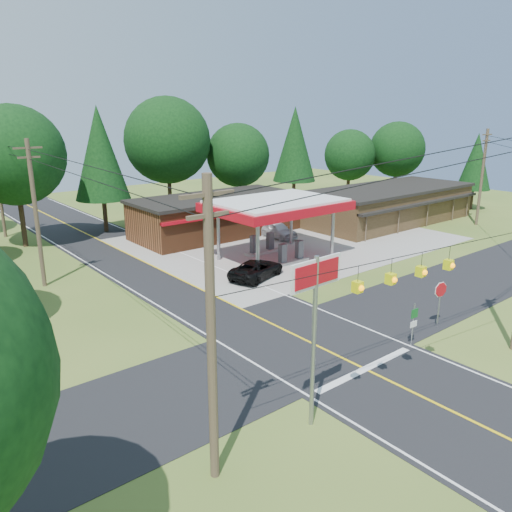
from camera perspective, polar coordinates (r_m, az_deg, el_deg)
ground at (r=26.62m, az=6.26°, el=-9.85°), size 120.00×120.00×0.00m
main_highway at (r=26.62m, az=6.26°, el=-9.83°), size 8.00×120.00×0.02m
cross_road at (r=26.62m, az=6.26°, el=-9.82°), size 70.00×7.00×0.02m
lane_center_yellow at (r=26.61m, az=6.26°, el=-9.80°), size 0.15×110.00×0.00m
gas_canopy at (r=40.26m, az=2.36°, el=5.61°), size 10.60×7.40×4.88m
convenience_store at (r=49.05m, az=-4.53°, el=4.69°), size 16.40×7.55×3.80m
strip_building at (r=56.60m, az=14.95°, el=5.73°), size 20.40×8.75×3.80m
utility_pole_near_left at (r=15.38m, az=-5.15°, el=-8.61°), size 1.80×0.30×10.00m
utility_pole_far_left at (r=36.43m, az=-23.87°, el=4.61°), size 1.80×0.30×10.00m
utility_pole_far_right at (r=57.64m, az=24.43°, el=8.33°), size 1.80×0.30×10.00m
overhead_beacons at (r=20.14m, az=16.93°, el=-0.16°), size 17.04×2.04×1.03m
treeline_backdrop at (r=44.68m, az=-15.35°, el=10.28°), size 70.27×51.59×13.30m
suv_car at (r=36.08m, az=0.08°, el=-1.52°), size 6.07×6.07×1.34m
sedan_car at (r=47.83m, az=2.42°, el=3.01°), size 4.50×4.50×1.52m
big_stop_sign at (r=18.12m, az=6.80°, el=-5.32°), size 2.52×0.21×6.78m
octagonal_stop_sign at (r=29.41m, az=20.33°, el=-4.00°), size 0.91×0.21×2.67m
route_sign_post at (r=26.80m, az=17.57°, el=-7.06°), size 0.48×0.10×2.35m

